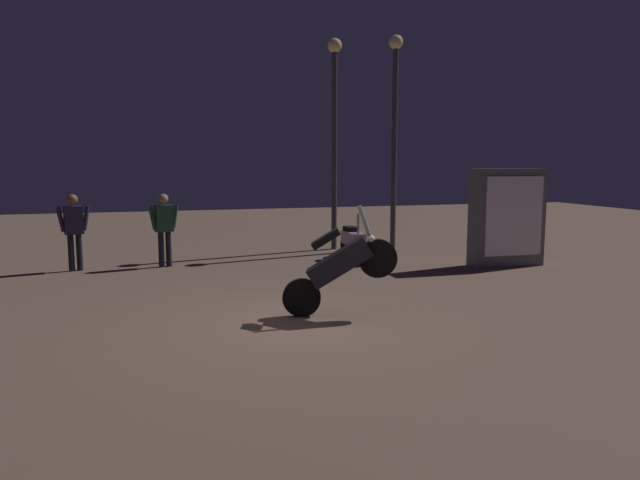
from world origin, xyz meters
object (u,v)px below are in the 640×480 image
person_rider_beside (74,226)px  streetlamp_near (334,118)px  streetlamp_far (395,116)px  motorcycle_black_foreground (339,266)px  person_bystander_far (164,224)px  motorcycle_pink_parked_left (353,242)px  kiosk_billboard (507,217)px

person_rider_beside → streetlamp_near: size_ratio=0.30×
person_rider_beside → streetlamp_far: size_ratio=0.29×
motorcycle_black_foreground → streetlamp_far: (3.48, 6.08, 2.64)m
person_rider_beside → person_bystander_far: bearing=75.4°
motorcycle_black_foreground → person_bystander_far: 5.47m
person_bystander_far → person_rider_beside: bearing=74.9°
motorcycle_pink_parked_left → person_bystander_far: bearing=-94.2°
motorcycle_black_foreground → person_bystander_far: (-2.30, 4.96, 0.18)m
motorcycle_pink_parked_left → streetlamp_far: (1.64, 1.52, 2.95)m
streetlamp_near → streetlamp_far: bearing=-12.3°
streetlamp_near → kiosk_billboard: size_ratio=2.52×
person_bystander_far → streetlamp_near: streetlamp_near is taller
streetlamp_near → kiosk_billboard: streetlamp_near is taller
motorcycle_black_foreground → motorcycle_pink_parked_left: size_ratio=0.98×
motorcycle_black_foreground → streetlamp_near: size_ratio=0.31×
motorcycle_pink_parked_left → streetlamp_far: streetlamp_far is taller
streetlamp_far → person_rider_beside: bearing=-171.8°
kiosk_billboard → motorcycle_black_foreground: bearing=32.9°
person_rider_beside → motorcycle_black_foreground: bearing=25.7°
kiosk_billboard → motorcycle_pink_parked_left: bearing=-26.6°
person_rider_beside → person_bystander_far: person_rider_beside is taller
person_bystander_far → kiosk_billboard: 7.38m
person_bystander_far → motorcycle_pink_parked_left: bearing=-109.6°
motorcycle_pink_parked_left → streetlamp_near: size_ratio=0.31×
person_rider_beside → streetlamp_near: 6.68m
motorcycle_black_foreground → kiosk_billboard: 5.69m
motorcycle_black_foreground → person_bystander_far: size_ratio=1.04×
streetlamp_near → motorcycle_pink_parked_left: bearing=-94.2°
kiosk_billboard → person_bystander_far: bearing=-14.4°
motorcycle_pink_parked_left → streetlamp_far: bearing=134.1°
streetlamp_near → person_bystander_far: bearing=-161.3°
motorcycle_black_foreground → streetlamp_near: 7.19m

